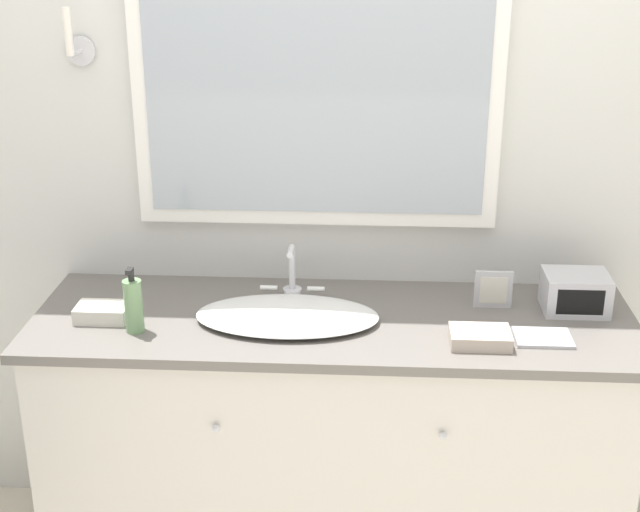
# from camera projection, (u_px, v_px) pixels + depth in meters

# --- Properties ---
(wall_back) EXTENTS (8.00, 0.18, 2.55)m
(wall_back) POSITION_uv_depth(u_px,v_px,m) (338.00, 162.00, 2.85)
(wall_back) COLOR silver
(wall_back) RESTS_ON ground_plane
(vanity_counter) EXTENTS (1.83, 0.60, 0.88)m
(vanity_counter) POSITION_uv_depth(u_px,v_px,m) (333.00, 442.00, 2.85)
(vanity_counter) COLOR beige
(vanity_counter) RESTS_ON ground_plane
(sink_basin) EXTENTS (0.55, 0.36, 0.18)m
(sink_basin) POSITION_uv_depth(u_px,v_px,m) (287.00, 314.00, 2.67)
(sink_basin) COLOR white
(sink_basin) RESTS_ON vanity_counter
(soap_bottle) EXTENTS (0.05, 0.06, 0.20)m
(soap_bottle) POSITION_uv_depth(u_px,v_px,m) (134.00, 305.00, 2.58)
(soap_bottle) COLOR #709966
(soap_bottle) RESTS_ON vanity_counter
(appliance_box) EXTENTS (0.19, 0.15, 0.12)m
(appliance_box) POSITION_uv_depth(u_px,v_px,m) (575.00, 292.00, 2.72)
(appliance_box) COLOR #BCBCC1
(appliance_box) RESTS_ON vanity_counter
(picture_frame) EXTENTS (0.12, 0.01, 0.12)m
(picture_frame) POSITION_uv_depth(u_px,v_px,m) (493.00, 290.00, 2.74)
(picture_frame) COLOR #B2B2B7
(picture_frame) RESTS_ON vanity_counter
(hand_towel_near_sink) EXTENTS (0.16, 0.10, 0.05)m
(hand_towel_near_sink) POSITION_uv_depth(u_px,v_px,m) (103.00, 313.00, 2.67)
(hand_towel_near_sink) COLOR silver
(hand_towel_near_sink) RESTS_ON vanity_counter
(hand_towel_far_corner) EXTENTS (0.17, 0.12, 0.04)m
(hand_towel_far_corner) POSITION_uv_depth(u_px,v_px,m) (480.00, 337.00, 2.52)
(hand_towel_far_corner) COLOR #B7A899
(hand_towel_far_corner) RESTS_ON vanity_counter
(metal_tray) EXTENTS (0.16, 0.12, 0.01)m
(metal_tray) POSITION_uv_depth(u_px,v_px,m) (543.00, 338.00, 2.56)
(metal_tray) COLOR #ADADB2
(metal_tray) RESTS_ON vanity_counter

